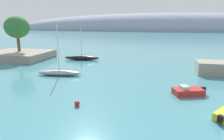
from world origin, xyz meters
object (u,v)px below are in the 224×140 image
at_px(tree_clump_shore, 17,27).
at_px(sailboat_black_near_shore, 82,58).
at_px(sailboat_grey_mid_mooring, 59,72).
at_px(mooring_buoy_red, 77,103).
at_px(motorboat_red_alongside_breakwater, 188,91).

height_order(tree_clump_shore, sailboat_black_near_shore, tree_clump_shore).
bearing_deg(tree_clump_shore, sailboat_black_near_shore, 5.71).
xyz_separation_m(sailboat_grey_mid_mooring, mooring_buoy_red, (8.10, -11.70, -0.20)).
relative_size(sailboat_black_near_shore, mooring_buoy_red, 14.19).
xyz_separation_m(tree_clump_shore, sailboat_black_near_shore, (15.77, 1.58, -7.04)).
distance_m(tree_clump_shore, sailboat_black_near_shore, 17.34).
bearing_deg(sailboat_black_near_shore, sailboat_grey_mid_mooring, -89.51).
bearing_deg(sailboat_grey_mid_mooring, sailboat_black_near_shore, -90.81).
relative_size(tree_clump_shore, sailboat_black_near_shore, 1.00).
xyz_separation_m(tree_clump_shore, sailboat_grey_mid_mooring, (17.53, -13.10, -7.10)).
xyz_separation_m(sailboat_black_near_shore, motorboat_red_alongside_breakwater, (21.87, -19.82, -0.13)).
bearing_deg(motorboat_red_alongside_breakwater, sailboat_grey_mid_mooring, -34.14).
height_order(sailboat_black_near_shore, sailboat_grey_mid_mooring, sailboat_grey_mid_mooring).
xyz_separation_m(sailboat_grey_mid_mooring, motorboat_red_alongside_breakwater, (20.11, -5.14, -0.07)).
xyz_separation_m(sailboat_black_near_shore, mooring_buoy_red, (9.86, -26.37, -0.26)).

